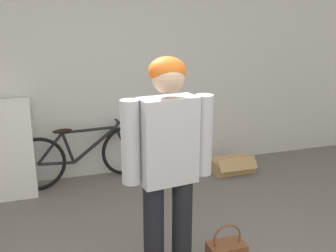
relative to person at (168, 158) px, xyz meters
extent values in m
cube|color=silver|center=(0.01, 2.21, 0.31)|extent=(8.00, 0.06, 2.60)
cube|color=white|center=(0.56, 2.18, -0.64)|extent=(0.08, 0.01, 0.12)
cylinder|color=black|center=(-0.11, 0.00, -0.58)|extent=(0.15, 0.15, 0.81)
cylinder|color=black|center=(0.11, 0.00, -0.58)|extent=(0.15, 0.15, 0.81)
cube|color=#B2B2B7|center=(0.00, 0.00, 0.13)|extent=(0.41, 0.24, 0.61)
cylinder|color=#B2B2B7|center=(-0.26, 0.00, 0.14)|extent=(0.13, 0.13, 0.58)
cylinder|color=#B2B2B7|center=(0.26, 0.00, 0.14)|extent=(0.13, 0.13, 0.58)
sphere|color=#DBB28E|center=(0.00, 0.00, 0.57)|extent=(0.22, 0.22, 0.22)
ellipsoid|color=orange|center=(0.00, 0.02, 0.61)|extent=(0.25, 0.23, 0.19)
torus|color=black|center=(-0.91, 1.92, -0.67)|extent=(0.63, 0.13, 0.63)
torus|color=black|center=(0.13, 2.07, -0.67)|extent=(0.63, 0.13, 0.63)
cylinder|color=black|center=(-0.72, 1.95, -0.69)|extent=(0.40, 0.09, 0.08)
cylinder|color=black|center=(-0.77, 1.94, -0.51)|extent=(0.32, 0.08, 0.35)
cylinder|color=black|center=(-0.57, 1.97, -0.53)|extent=(0.14, 0.05, 0.39)
cylinder|color=black|center=(-0.26, 2.02, -0.54)|extent=(0.55, 0.12, 0.40)
cylinder|color=black|center=(-0.31, 2.01, -0.35)|extent=(0.63, 0.12, 0.05)
cylinder|color=black|center=(0.07, 2.06, -0.51)|extent=(0.16, 0.06, 0.33)
cylinder|color=black|center=(0.02, 2.06, -0.33)|extent=(0.07, 0.04, 0.08)
cylinder|color=black|center=(0.04, 2.06, -0.30)|extent=(0.09, 0.46, 0.02)
ellipsoid|color=black|center=(-0.62, 1.96, -0.32)|extent=(0.23, 0.11, 0.05)
torus|color=brown|center=(0.48, 0.00, -0.72)|extent=(0.24, 0.02, 0.24)
cube|color=tan|center=(1.42, 1.76, -0.91)|extent=(0.53, 0.31, 0.16)
cube|color=tan|center=(1.42, 1.61, -0.83)|extent=(0.50, 0.11, 0.14)
camera|label=1|loc=(-0.78, -2.42, 0.98)|focal=42.00mm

